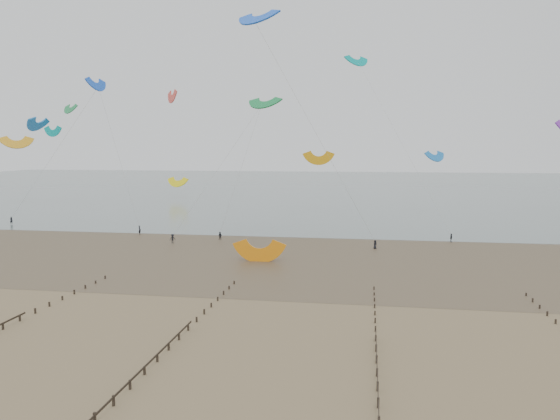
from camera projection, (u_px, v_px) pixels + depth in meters
The scene contains 7 objects.
ground at pixel (172, 309), 59.98m from camera, with size 500.00×500.00×0.00m, color brown.
sea_and_shore at pixel (220, 250), 94.37m from camera, with size 500.00×665.00×0.03m.
groynes at pixel (133, 380), 40.61m from camera, with size 72.16×50.16×1.00m.
kitesurfer_lead at pixel (140, 230), 111.83m from camera, with size 0.67×0.44×1.85m, color black.
kitesurfers at pixel (370, 237), 103.09m from camera, with size 140.68×19.47×1.80m.
grounded_kite at pixel (259, 262), 85.19m from camera, with size 6.96×3.64×5.30m, color orange, non-canonical shape.
kites_airborne at pixel (279, 131), 148.74m from camera, with size 212.60×107.09×38.68m.
Camera 1 is at (21.06, -55.69, 17.70)m, focal length 35.00 mm.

